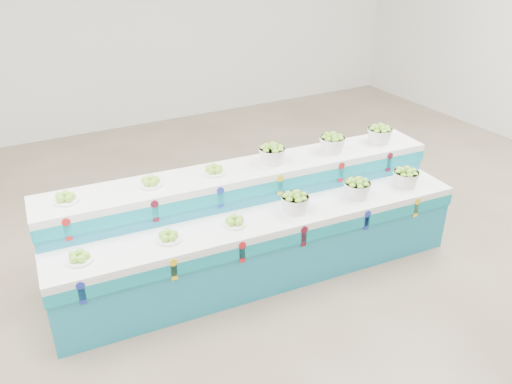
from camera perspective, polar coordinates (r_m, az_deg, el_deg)
ground at (r=5.42m, az=5.04°, el=-8.36°), size 10.00×10.00×0.00m
back_wall at (r=9.05m, az=-12.99°, el=19.44°), size 10.00×0.00×10.00m
display_stand at (r=5.14m, az=-0.00°, el=-3.56°), size 4.11×1.32×1.02m
plate_lower_left at (r=4.46m, az=-18.87°, el=-6.71°), size 0.23×0.23×0.09m
plate_lower_mid at (r=4.54m, az=-9.61°, el=-4.78°), size 0.23×0.23×0.09m
plate_lower_right at (r=4.70m, az=-2.36°, el=-3.16°), size 0.23×0.23×0.09m
basket_lower_left at (r=4.91m, az=4.30°, el=-1.09°), size 0.29×0.29×0.20m
basket_lower_mid at (r=5.25m, az=11.03°, el=0.45°), size 0.29×0.29×0.20m
basket_lower_right at (r=5.60m, az=16.12°, el=1.61°), size 0.29×0.29×0.20m
plate_upper_left at (r=4.75m, az=-20.21°, el=-0.54°), size 0.23×0.23×0.09m
plate_upper_mid at (r=4.83m, az=-11.52°, el=1.16°), size 0.23×0.23×0.09m
plate_upper_right at (r=4.98m, az=-4.63°, el=2.49°), size 0.23×0.23×0.09m
basket_upper_left at (r=5.18m, az=1.78°, el=4.24°), size 0.29×0.29×0.20m
basket_upper_mid at (r=5.50m, az=8.36°, el=5.39°), size 0.29×0.29×0.20m
basket_upper_right at (r=5.84m, az=13.42°, el=6.23°), size 0.29×0.29×0.20m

